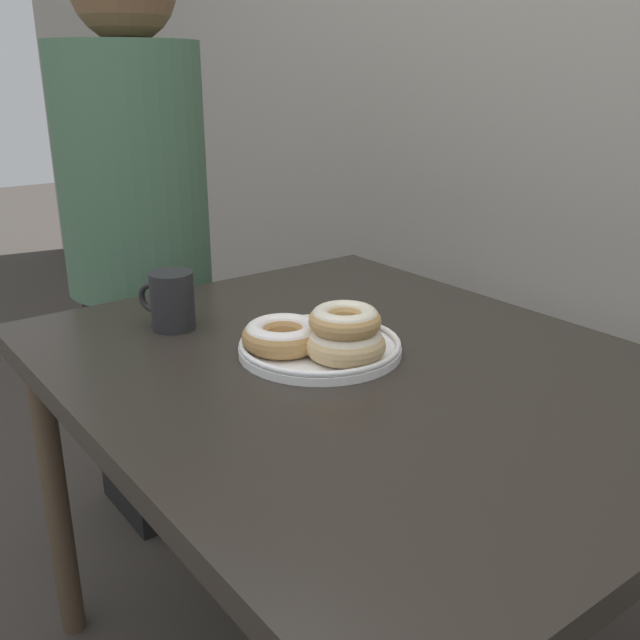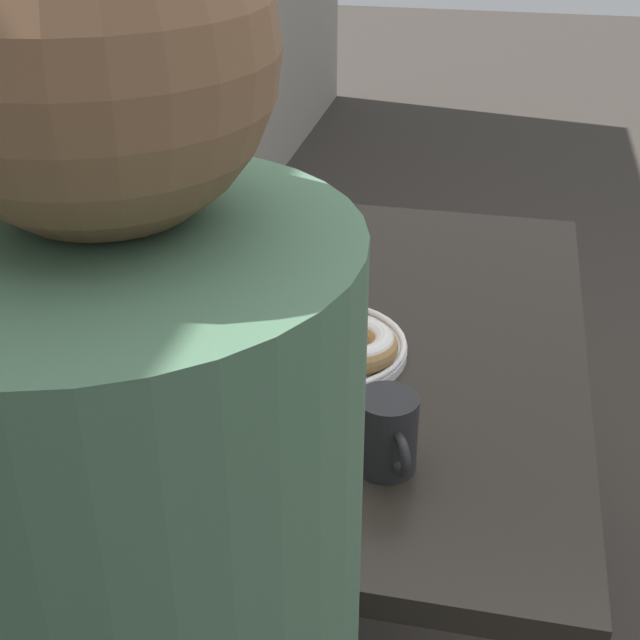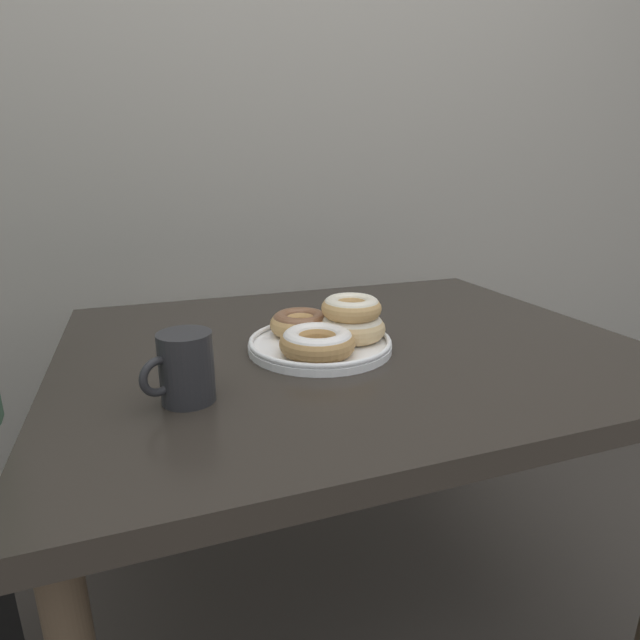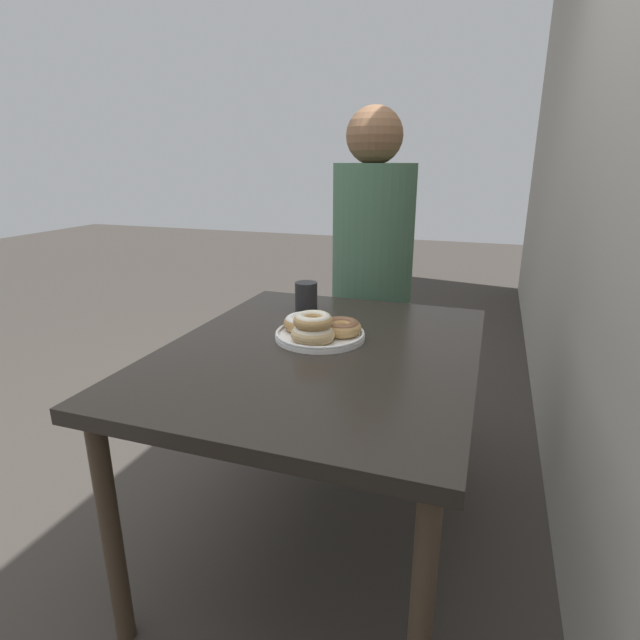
{
  "view_description": "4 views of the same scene",
  "coord_description": "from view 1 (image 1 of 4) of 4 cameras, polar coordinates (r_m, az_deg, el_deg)",
  "views": [
    {
      "loc": [
        0.83,
        -0.36,
        1.17
      ],
      "look_at": [
        -0.07,
        0.33,
        0.77
      ],
      "focal_mm": 40.0,
      "sensor_mm": 36.0,
      "label": 1
    },
    {
      "loc": [
        -1.27,
        0.07,
        1.45
      ],
      "look_at": [
        -0.07,
        0.33,
        0.77
      ],
      "focal_mm": 50.0,
      "sensor_mm": 36.0,
      "label": 2
    },
    {
      "loc": [
        -0.38,
        -0.54,
        1.05
      ],
      "look_at": [
        -0.07,
        0.33,
        0.77
      ],
      "focal_mm": 28.0,
      "sensor_mm": 36.0,
      "label": 3
    },
    {
      "loc": [
        1.31,
        0.81,
        1.24
      ],
      "look_at": [
        -0.07,
        0.33,
        0.77
      ],
      "focal_mm": 28.0,
      "sensor_mm": 36.0,
      "label": 4
    }
  ],
  "objects": [
    {
      "name": "coffee_mug",
      "position": [
        1.35,
        -11.81,
        1.58
      ],
      "size": [
        0.11,
        0.08,
        0.11
      ],
      "color": "#232326",
      "rests_on": "dining_table"
    },
    {
      "name": "donut_plate",
      "position": [
        1.2,
        0.32,
        -1.23
      ],
      "size": [
        0.29,
        0.29,
        0.1
      ],
      "color": "white",
      "rests_on": "dining_table"
    },
    {
      "name": "person_figure",
      "position": [
        1.81,
        -14.47,
        6.88
      ],
      "size": [
        0.35,
        0.35,
        1.45
      ],
      "color": "black",
      "rests_on": "ground_plane"
    },
    {
      "name": "dining_table",
      "position": [
        1.22,
        3.23,
        -6.44
      ],
      "size": [
        1.13,
        0.9,
        0.71
      ],
      "color": "#28231E",
      "rests_on": "ground_plane"
    }
  ]
}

